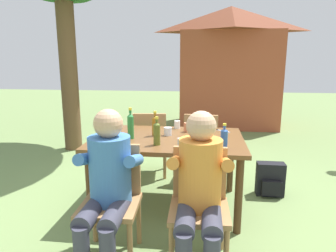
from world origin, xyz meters
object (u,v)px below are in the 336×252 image
object	(u,v)px
chair_far_right	(201,142)
chair_far_left	(150,141)
brick_kiosk	(229,65)
person_in_white_shirt	(107,180)
bottle_blue	(224,138)
backpack_by_near_side	(270,180)
cup_terracotta	(187,127)
cup_glass	(168,131)
bottle_amber	(155,125)
dining_table	(168,146)
chair_near_left	(112,194)
cup_white	(177,125)
cup_steel	(182,145)
chair_near_right	(199,199)
bottle_green	(131,125)
bottle_clear	(201,129)
bottle_olive	(157,133)
person_in_plaid_shirt	(200,184)
table_knife	(219,130)

from	to	relation	value
chair_far_right	chair_far_left	size ratio (longest dim) A/B	1.00
chair_far_right	brick_kiosk	world-z (taller)	brick_kiosk
chair_far_left	person_in_white_shirt	bearing A→B (deg)	-90.29
bottle_blue	backpack_by_near_side	world-z (taller)	bottle_blue
cup_terracotta	cup_glass	size ratio (longest dim) A/B	1.18
bottle_amber	dining_table	bearing A→B (deg)	-23.94
chair_near_left	person_in_white_shirt	world-z (taller)	person_in_white_shirt
bottle_blue	cup_white	world-z (taller)	bottle_blue
cup_steel	brick_kiosk	distance (m)	4.85
cup_terracotta	chair_far_right	bearing A→B (deg)	74.24
dining_table	chair_near_right	size ratio (longest dim) A/B	1.75
chair_near_right	cup_white	distance (m)	1.33
cup_white	bottle_amber	bearing A→B (deg)	-118.50
chair_far_right	bottle_green	xyz separation A→B (m)	(-0.70, -0.91, 0.40)
chair_far_right	backpack_by_near_side	world-z (taller)	chair_far_right
bottle_clear	cup_steel	bearing A→B (deg)	-114.97
person_in_white_shirt	cup_steel	xyz separation A→B (m)	(0.52, 0.48, 0.15)
bottle_amber	bottle_olive	bearing A→B (deg)	-78.08
cup_steel	cup_glass	bearing A→B (deg)	109.56
dining_table	backpack_by_near_side	bearing A→B (deg)	19.19
bottle_blue	bottle_amber	bearing A→B (deg)	148.87
dining_table	cup_steel	bearing A→B (deg)	-68.55
person_in_plaid_shirt	cup_glass	xyz separation A→B (m)	(-0.36, 1.02, 0.14)
dining_table	bottle_blue	xyz separation A→B (m)	(0.54, -0.35, 0.19)
bottle_amber	cup_glass	world-z (taller)	bottle_amber
chair_far_left	bottle_olive	world-z (taller)	bottle_olive
cup_white	chair_far_right	bearing A→B (deg)	54.93
chair_far_right	backpack_by_near_side	bearing A→B (deg)	-28.51
chair_far_left	bottle_clear	distance (m)	1.22
bottle_clear	bottle_blue	bearing A→B (deg)	-49.11
cup_terracotta	table_knife	size ratio (longest dim) A/B	0.51
bottle_clear	backpack_by_near_side	distance (m)	1.17
dining_table	bottle_clear	distance (m)	0.41
cup_white	brick_kiosk	distance (m)	4.01
bottle_amber	chair_near_right	bearing A→B (deg)	-61.47
chair_far_right	backpack_by_near_side	size ratio (longest dim) A/B	2.26
bottle_olive	table_knife	xyz separation A→B (m)	(0.61, 0.66, -0.11)
chair_near_left	cup_terracotta	size ratio (longest dim) A/B	8.55
chair_near_left	person_in_white_shirt	distance (m)	0.20
cup_white	backpack_by_near_side	bearing A→B (deg)	-1.87
cup_white	person_in_plaid_shirt	bearing A→B (deg)	-78.11
bottle_green	chair_near_right	bearing A→B (deg)	-46.35
dining_table	brick_kiosk	world-z (taller)	brick_kiosk
bottle_amber	chair_near_left	bearing A→B (deg)	-102.84
dining_table	brick_kiosk	bearing A→B (deg)	78.09
chair_far_left	backpack_by_near_side	distance (m)	1.56
chair_near_left	cup_white	world-z (taller)	chair_near_left
chair_far_right	bottle_olive	size ratio (longest dim) A/B	3.26
person_in_white_shirt	bottle_olive	size ratio (longest dim) A/B	4.42
brick_kiosk	cup_glass	bearing A→B (deg)	-102.31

